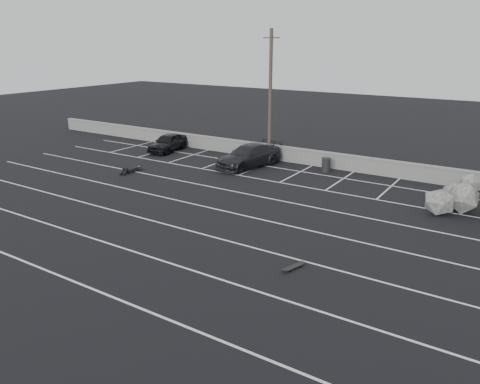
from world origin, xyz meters
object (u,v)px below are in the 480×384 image
Objects in this scene: person at (134,168)px; skateboard at (294,267)px; car_right at (248,156)px; utility_pole at (270,97)px; car_left at (168,142)px; trash_bin at (326,165)px.

person is 2.66× the size of skateboard.
car_right is 7.79m from person.
utility_pole is 3.71× the size of person.
car_left is 4.38× the size of skateboard.
trash_bin is at bearing 30.55° from car_right.
skateboard is at bearing -45.64° from car_left.
utility_pole is at bearing -0.44° from car_left.
skateboard is at bearing -72.00° from trash_bin.
trash_bin is at bearing -5.27° from car_left.
car_right is 5.60× the size of skateboard.
person is (2.04, -5.80, -0.45)m from car_left.
trash_bin is at bearing 26.61° from person.
utility_pole is 17.22m from skateboard.
person is (-5.82, -5.15, -0.51)m from car_right.
car_right is 4.36m from utility_pole.
car_left is 0.78× the size of car_right.
utility_pole is 6.14m from trash_bin.
utility_pole reaches higher than skateboard.
utility_pole is 9.56× the size of trash_bin.
car_left is 12.94m from trash_bin.
skateboard is at bearing -38.76° from car_right.
car_right reaches higher than car_left.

